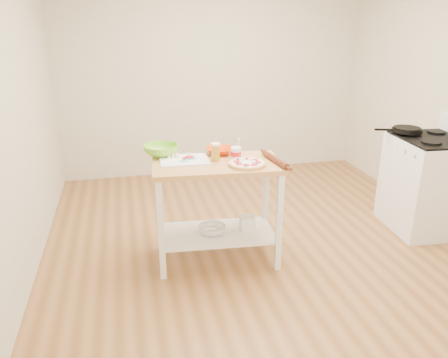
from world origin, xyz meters
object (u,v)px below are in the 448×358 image
spatula (188,160)px  yogurt_tub (236,153)px  beer_pint (216,152)px  cutting_board (184,160)px  shelf_glass_bowl (212,230)px  skillet (406,130)px  prep_island (217,192)px  pizza (247,163)px  gas_stove (426,184)px  rolling_pin (275,160)px  knife (172,153)px  orange_bowl (219,151)px  green_bowl (161,150)px  shelf_bin (247,223)px

spatula → yogurt_tub: yogurt_tub is taller
beer_pint → yogurt_tub: 0.17m
yogurt_tub → cutting_board: bearing=171.4°
beer_pint → shelf_glass_bowl: size_ratio=0.63×
skillet → beer_pint: bearing=-153.7°
skillet → prep_island: bearing=-152.1°
skillet → pizza: 1.83m
gas_stove → beer_pint: bearing=-172.9°
cutting_board → rolling_pin: size_ratio=1.00×
skillet → cutting_board: bearing=-156.0°
knife → cutting_board: bearing=-56.7°
gas_stove → yogurt_tub: gas_stove is taller
skillet → rolling_pin: bearing=-145.3°
orange_bowl → knife: bearing=172.2°
cutting_board → shelf_glass_bowl: 0.66m
yogurt_tub → beer_pint: bearing=176.0°
skillet → shelf_glass_bowl: 2.18m
prep_island → shelf_glass_bowl: bearing=-166.5°
spatula → shelf_glass_bowl: bearing=-35.0°
prep_island → knife: 0.52m
gas_stove → skillet: 0.57m
cutting_board → knife: 0.20m
pizza → beer_pint: (-0.22, 0.18, 0.06)m
green_bowl → shelf_bin: green_bowl is taller
prep_island → cutting_board: bearing=157.2°
prep_island → yogurt_tub: bearing=14.3°
green_bowl → orange_bowl: bearing=-7.2°
skillet → orange_bowl: (-1.91, -0.12, -0.05)m
spatula → rolling_pin: bearing=-24.5°
gas_stove → shelf_glass_bowl: size_ratio=4.75×
orange_bowl → yogurt_tub: bearing=-62.8°
skillet → pizza: bearing=-147.0°
yogurt_tub → skillet: bearing=9.7°
gas_stove → orange_bowl: size_ratio=4.83×
knife → rolling_pin: (0.80, -0.40, 0.01)m
prep_island → green_bowl: (-0.43, 0.30, 0.30)m
gas_stove → shelf_glass_bowl: gas_stove is taller
rolling_pin → cutting_board: bearing=163.2°
prep_island → spatula: 0.37m
beer_pint → rolling_pin: 0.49m
prep_island → green_bowl: size_ratio=3.66×
skillet → spatula: (-2.22, -0.28, -0.06)m
skillet → shelf_bin: (-1.72, -0.35, -0.65)m
orange_bowl → green_bowl: size_ratio=0.77×
cutting_board → orange_bowl: orange_bowl is taller
cutting_board → yogurt_tub: size_ratio=2.20×
orange_bowl → shelf_bin: 0.68m
prep_island → knife: knife is taller
pizza → shelf_bin: 0.61m
prep_island → skillet: bearing=10.1°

